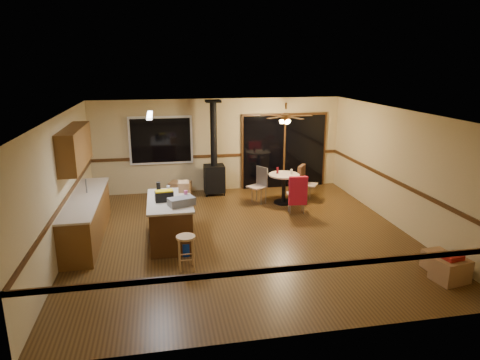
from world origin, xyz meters
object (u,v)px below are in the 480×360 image
object	(u,v)px
chair_near	(298,191)
wood_stove	(214,169)
box_corner_a	(450,270)
kitchen_island	(170,221)
toolbox_grey	(182,201)
chair_left	(260,181)
box_under_window	(180,190)
box_corner_b	(436,260)
dining_table	(284,184)
toolbox_black	(164,196)
bar_stool	(186,252)
blue_bucket	(186,247)
chair_right	(302,178)

from	to	relation	value
chair_near	wood_stove	bearing A→B (deg)	131.60
box_corner_a	chair_near	bearing A→B (deg)	112.48
kitchen_island	toolbox_grey	size ratio (longest dim) A/B	3.38
chair_left	box_corner_a	xyz separation A→B (m)	(2.19, -4.66, -0.39)
kitchen_island	chair_left	size ratio (longest dim) A/B	3.04
chair_left	box_under_window	world-z (taller)	chair_left
chair_left	box_corner_b	bearing A→B (deg)	-61.99
wood_stove	box_corner_b	bearing A→B (deg)	-57.34
dining_table	box_corner_b	bearing A→B (deg)	-68.11
kitchen_island	toolbox_black	world-z (taller)	toolbox_black
box_corner_b	box_corner_a	bearing A→B (deg)	-95.90
kitchen_island	bar_stool	world-z (taller)	kitchen_island
bar_stool	box_corner_b	distance (m)	4.45
toolbox_grey	blue_bucket	distance (m)	0.89
toolbox_black	dining_table	size ratio (longest dim) A/B	0.44
wood_stove	box_corner_b	world-z (taller)	wood_stove
chair_left	chair_near	size ratio (longest dim) A/B	0.79
kitchen_island	blue_bucket	size ratio (longest dim) A/B	5.38
wood_stove	toolbox_grey	bearing A→B (deg)	-107.36
dining_table	chair_left	world-z (taller)	chair_left
chair_right	toolbox_grey	bearing A→B (deg)	-142.78
chair_near	box_corner_b	bearing A→B (deg)	-64.04
wood_stove	bar_stool	world-z (taller)	wood_stove
toolbox_grey	toolbox_black	distance (m)	0.46
wood_stove	blue_bucket	world-z (taller)	wood_stove
kitchen_island	toolbox_grey	bearing A→B (deg)	-60.93
wood_stove	chair_right	xyz separation A→B (m)	(2.22, -0.94, -0.13)
wood_stove	box_under_window	bearing A→B (deg)	-174.06
dining_table	chair_right	size ratio (longest dim) A/B	1.14
chair_near	box_corner_b	world-z (taller)	chair_near
wood_stove	toolbox_black	xyz separation A→B (m)	(-1.40, -3.13, 0.27)
kitchen_island	chair_left	bearing A→B (deg)	41.77
blue_bucket	chair_left	size ratio (longest dim) A/B	0.56
kitchen_island	wood_stove	distance (m)	3.33
chair_near	box_under_window	distance (m)	3.32
bar_stool	wood_stove	bearing A→B (deg)	76.10
blue_bucket	chair_near	world-z (taller)	chair_near
box_corner_b	chair_near	bearing A→B (deg)	115.96
chair_right	kitchen_island	bearing A→B (deg)	-149.10
chair_near	chair_right	xyz separation A→B (m)	(0.46, 1.03, 0.00)
bar_stool	box_under_window	xyz separation A→B (m)	(0.12, 4.22, -0.10)
toolbox_grey	chair_near	size ratio (longest dim) A/B	0.71
dining_table	box_corner_b	world-z (taller)	dining_table
toolbox_black	bar_stool	world-z (taller)	toolbox_black
chair_right	box_corner_a	world-z (taller)	chair_right
dining_table	box_under_window	size ratio (longest dim) A/B	1.47
dining_table	chair_near	size ratio (longest dim) A/B	1.14
wood_stove	chair_left	distance (m)	1.43
wood_stove	chair_right	bearing A→B (deg)	-23.05
bar_stool	box_corner_b	size ratio (longest dim) A/B	1.53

